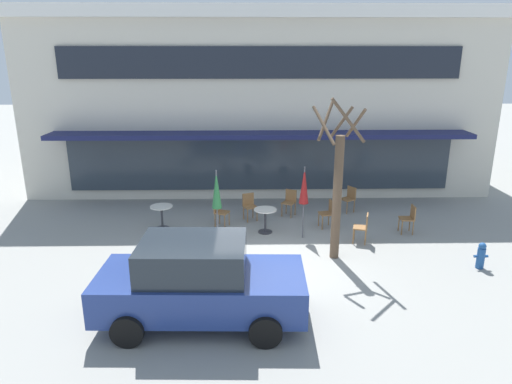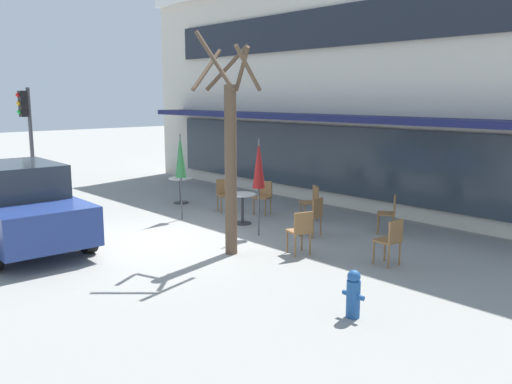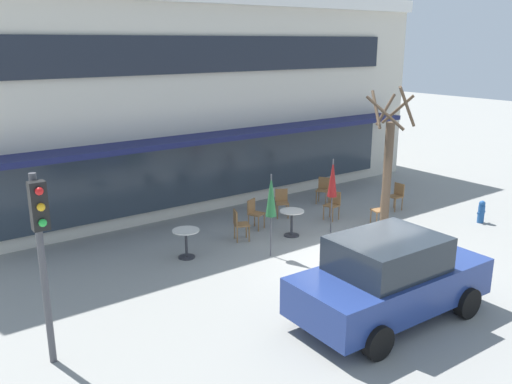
{
  "view_description": "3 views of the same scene",
  "coord_description": "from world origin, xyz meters",
  "px_view_note": "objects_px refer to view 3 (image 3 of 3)",
  "views": [
    {
      "loc": [
        -0.48,
        -10.64,
        5.33
      ],
      "look_at": [
        -0.21,
        2.81,
        1.24
      ],
      "focal_mm": 32.0,
      "sensor_mm": 36.0,
      "label": 1
    },
    {
      "loc": [
        10.07,
        -5.96,
        3.13
      ],
      "look_at": [
        0.38,
        2.74,
        0.82
      ],
      "focal_mm": 38.0,
      "sensor_mm": 36.0,
      "label": 2
    },
    {
      "loc": [
        -9.5,
        -8.66,
        5.42
      ],
      "look_at": [
        -0.62,
        3.35,
        1.25
      ],
      "focal_mm": 38.0,
      "sensor_mm": 36.0,
      "label": 3
    }
  ],
  "objects_px": {
    "cafe_chair_2": "(254,212)",
    "traffic_light_pole": "(41,240)",
    "fire_hydrant": "(481,212)",
    "cafe_table_near_wall": "(292,219)",
    "patio_umbrella_cream_folded": "(333,179)",
    "cafe_chair_1": "(239,223)",
    "cafe_chair_4": "(397,194)",
    "street_tree": "(387,171)",
    "patio_umbrella_green_folded": "(271,196)",
    "parked_sedan": "(390,278)",
    "cafe_chair_3": "(333,203)",
    "cafe_chair_5": "(282,201)",
    "cafe_chair_0": "(323,188)",
    "cafe_table_streetside": "(186,239)",
    "cafe_chair_6": "(381,208)"
  },
  "relations": [
    {
      "from": "traffic_light_pole",
      "to": "cafe_chair_1",
      "type": "bearing_deg",
      "value": 26.93
    },
    {
      "from": "cafe_chair_1",
      "to": "cafe_table_streetside",
      "type": "bearing_deg",
      "value": -173.17
    },
    {
      "from": "street_tree",
      "to": "traffic_light_pole",
      "type": "bearing_deg",
      "value": -176.05
    },
    {
      "from": "cafe_chair_2",
      "to": "cafe_chair_3",
      "type": "xyz_separation_m",
      "value": [
        2.5,
        -0.77,
        0.0
      ]
    },
    {
      "from": "cafe_table_streetside",
      "to": "street_tree",
      "type": "bearing_deg",
      "value": -23.64
    },
    {
      "from": "cafe_chair_4",
      "to": "traffic_light_pole",
      "type": "bearing_deg",
      "value": -168.87
    },
    {
      "from": "patio_umbrella_green_folded",
      "to": "cafe_chair_1",
      "type": "xyz_separation_m",
      "value": [
        -0.02,
        1.42,
        -1.1
      ]
    },
    {
      "from": "cafe_chair_4",
      "to": "street_tree",
      "type": "height_order",
      "value": "street_tree"
    },
    {
      "from": "cafe_chair_3",
      "to": "fire_hydrant",
      "type": "bearing_deg",
      "value": -40.7
    },
    {
      "from": "patio_umbrella_green_folded",
      "to": "cafe_table_near_wall",
      "type": "bearing_deg",
      "value": 30.7
    },
    {
      "from": "patio_umbrella_cream_folded",
      "to": "cafe_chair_4",
      "type": "height_order",
      "value": "patio_umbrella_cream_folded"
    },
    {
      "from": "cafe_chair_6",
      "to": "cafe_table_near_wall",
      "type": "bearing_deg",
      "value": 162.66
    },
    {
      "from": "cafe_chair_0",
      "to": "street_tree",
      "type": "xyz_separation_m",
      "value": [
        -1.21,
        -3.73,
        1.48
      ]
    },
    {
      "from": "street_tree",
      "to": "patio_umbrella_cream_folded",
      "type": "bearing_deg",
      "value": 116.38
    },
    {
      "from": "street_tree",
      "to": "patio_umbrella_green_folded",
      "type": "bearing_deg",
      "value": 162.69
    },
    {
      "from": "cafe_chair_3",
      "to": "street_tree",
      "type": "xyz_separation_m",
      "value": [
        -0.22,
        -2.23,
        1.48
      ]
    },
    {
      "from": "cafe_table_near_wall",
      "to": "street_tree",
      "type": "height_order",
      "value": "street_tree"
    },
    {
      "from": "patio_umbrella_cream_folded",
      "to": "cafe_chair_1",
      "type": "xyz_separation_m",
      "value": [
        -2.55,
        1.04,
        -1.1
      ]
    },
    {
      "from": "cafe_chair_2",
      "to": "parked_sedan",
      "type": "relative_size",
      "value": 0.21
    },
    {
      "from": "patio_umbrella_green_folded",
      "to": "parked_sedan",
      "type": "height_order",
      "value": "patio_umbrella_green_folded"
    },
    {
      "from": "patio_umbrella_green_folded",
      "to": "patio_umbrella_cream_folded",
      "type": "distance_m",
      "value": 2.56
    },
    {
      "from": "patio_umbrella_green_folded",
      "to": "cafe_chair_1",
      "type": "height_order",
      "value": "patio_umbrella_green_folded"
    },
    {
      "from": "cafe_chair_0",
      "to": "cafe_chair_3",
      "type": "relative_size",
      "value": 1.0
    },
    {
      "from": "cafe_chair_2",
      "to": "cafe_chair_4",
      "type": "bearing_deg",
      "value": -14.86
    },
    {
      "from": "patio_umbrella_cream_folded",
      "to": "parked_sedan",
      "type": "relative_size",
      "value": 0.52
    },
    {
      "from": "fire_hydrant",
      "to": "cafe_table_near_wall",
      "type": "bearing_deg",
      "value": 154.74
    },
    {
      "from": "cafe_chair_2",
      "to": "cafe_table_near_wall",
      "type": "bearing_deg",
      "value": -67.27
    },
    {
      "from": "patio_umbrella_green_folded",
      "to": "parked_sedan",
      "type": "distance_m",
      "value": 4.06
    },
    {
      "from": "cafe_table_near_wall",
      "to": "patio_umbrella_cream_folded",
      "type": "relative_size",
      "value": 0.35
    },
    {
      "from": "street_tree",
      "to": "parked_sedan",
      "type": "bearing_deg",
      "value": -138.15
    },
    {
      "from": "cafe_chair_2",
      "to": "patio_umbrella_green_folded",
      "type": "bearing_deg",
      "value": -115.07
    },
    {
      "from": "cafe_chair_4",
      "to": "cafe_chair_5",
      "type": "relative_size",
      "value": 1.0
    },
    {
      "from": "cafe_chair_3",
      "to": "cafe_chair_5",
      "type": "distance_m",
      "value": 1.62
    },
    {
      "from": "cafe_chair_0",
      "to": "cafe_chair_6",
      "type": "bearing_deg",
      "value": -94.04
    },
    {
      "from": "cafe_chair_2",
      "to": "fire_hydrant",
      "type": "bearing_deg",
      "value": -32.12
    },
    {
      "from": "parked_sedan",
      "to": "patio_umbrella_green_folded",
      "type": "bearing_deg",
      "value": 88.26
    },
    {
      "from": "cafe_table_near_wall",
      "to": "patio_umbrella_green_folded",
      "type": "height_order",
      "value": "patio_umbrella_green_folded"
    },
    {
      "from": "cafe_chair_4",
      "to": "cafe_table_near_wall",
      "type": "bearing_deg",
      "value": 178.11
    },
    {
      "from": "cafe_chair_1",
      "to": "cafe_chair_2",
      "type": "height_order",
      "value": "same"
    },
    {
      "from": "cafe_chair_2",
      "to": "traffic_light_pole",
      "type": "relative_size",
      "value": 0.26
    },
    {
      "from": "cafe_chair_5",
      "to": "fire_hydrant",
      "type": "bearing_deg",
      "value": -42.13
    },
    {
      "from": "cafe_chair_2",
      "to": "cafe_chair_3",
      "type": "relative_size",
      "value": 1.0
    },
    {
      "from": "cafe_chair_5",
      "to": "cafe_chair_2",
      "type": "bearing_deg",
      "value": -163.91
    },
    {
      "from": "cafe_chair_0",
      "to": "street_tree",
      "type": "bearing_deg",
      "value": -107.97
    },
    {
      "from": "cafe_table_streetside",
      "to": "cafe_chair_1",
      "type": "relative_size",
      "value": 0.85
    },
    {
      "from": "street_tree",
      "to": "traffic_light_pole",
      "type": "xyz_separation_m",
      "value": [
        -9.26,
        -0.64,
        0.29
      ]
    },
    {
      "from": "cafe_table_near_wall",
      "to": "parked_sedan",
      "type": "bearing_deg",
      "value": -107.67
    },
    {
      "from": "patio_umbrella_green_folded",
      "to": "cafe_chair_5",
      "type": "xyz_separation_m",
      "value": [
        2.31,
        2.4,
        -1.1
      ]
    },
    {
      "from": "patio_umbrella_green_folded",
      "to": "traffic_light_pole",
      "type": "relative_size",
      "value": 0.65
    },
    {
      "from": "patio_umbrella_cream_folded",
      "to": "fire_hydrant",
      "type": "bearing_deg",
      "value": -25.94
    }
  ]
}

